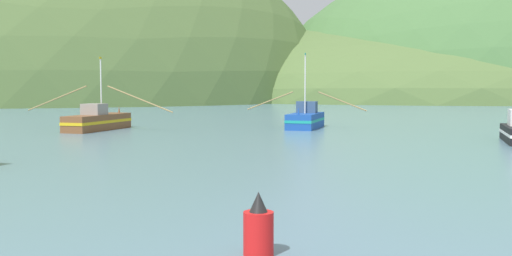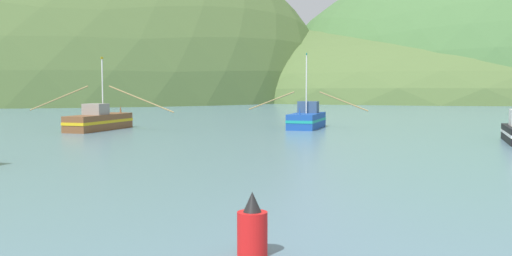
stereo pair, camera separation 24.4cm
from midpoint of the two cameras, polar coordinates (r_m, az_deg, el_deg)
The scene contains 5 objects.
hill_far_right at distance 203.49m, azimuth 17.82°, elevation 2.87°, with size 203.20×162.56×49.30m, color #516B38.
hill_far_center at distance 174.23m, azimuth -20.20°, elevation 2.61°, with size 159.33×127.46×100.90m, color #516B38.
fishing_boat_brown at distance 55.88m, azimuth -15.24°, elevation 0.68°, with size 14.25×8.51×6.74m.
fishing_boat_blue at distance 56.53m, azimuth 4.70°, elevation 0.85°, with size 10.98×7.21×7.18m.
channel_buoy at distance 14.64m, azimuth -0.24°, elevation -9.77°, with size 0.75×0.75×1.58m.
Camera 1 is at (-4.40, -8.29, 4.20)m, focal length 41.27 mm.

